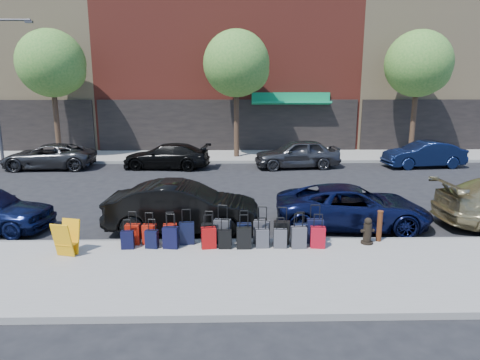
{
  "coord_description": "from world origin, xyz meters",
  "views": [
    {
      "loc": [
        0.18,
        -15.78,
        4.4
      ],
      "look_at": [
        0.48,
        -1.5,
        1.17
      ],
      "focal_mm": 32.0,
      "sensor_mm": 36.0,
      "label": 1
    }
  ],
  "objects_px": {
    "car_far_1": "(167,156)",
    "car_far_2": "(297,154)",
    "tree_left": "(54,65)",
    "bollard": "(379,226)",
    "car_near_2": "(352,207)",
    "display_rack": "(67,239)",
    "suitcase_front_5": "(222,231)",
    "car_near_1": "(183,208)",
    "tree_right": "(421,66)",
    "tree_center": "(239,65)",
    "fire_hydrant": "(367,232)",
    "car_far_3": "(424,154)",
    "car_far_0": "(48,156)"
  },
  "relations": [
    {
      "from": "tree_left",
      "to": "bollard",
      "type": "height_order",
      "value": "tree_left"
    },
    {
      "from": "suitcase_front_5",
      "to": "car_near_2",
      "type": "bearing_deg",
      "value": 33.24
    },
    {
      "from": "tree_right",
      "to": "suitcase_front_5",
      "type": "relative_size",
      "value": 6.81
    },
    {
      "from": "suitcase_front_5",
      "to": "car_far_3",
      "type": "distance_m",
      "value": 15.52
    },
    {
      "from": "tree_right",
      "to": "suitcase_front_5",
      "type": "xyz_separation_m",
      "value": [
        -11.22,
        -14.27,
        -4.93
      ]
    },
    {
      "from": "tree_right",
      "to": "car_far_1",
      "type": "height_order",
      "value": "tree_right"
    },
    {
      "from": "car_far_1",
      "to": "car_far_3",
      "type": "distance_m",
      "value": 13.72
    },
    {
      "from": "tree_right",
      "to": "display_rack",
      "type": "relative_size",
      "value": 8.2
    },
    {
      "from": "tree_left",
      "to": "car_far_3",
      "type": "xyz_separation_m",
      "value": [
        20.35,
        -2.9,
        -4.71
      ]
    },
    {
      "from": "car_far_0",
      "to": "tree_right",
      "type": "bearing_deg",
      "value": 96.28
    },
    {
      "from": "bollard",
      "to": "car_far_2",
      "type": "xyz_separation_m",
      "value": [
        -0.57,
        11.3,
        0.17
      ]
    },
    {
      "from": "car_near_1",
      "to": "tree_left",
      "type": "bearing_deg",
      "value": 36.75
    },
    {
      "from": "bollard",
      "to": "car_near_2",
      "type": "bearing_deg",
      "value": 100.34
    },
    {
      "from": "car_near_2",
      "to": "display_rack",
      "type": "bearing_deg",
      "value": 112.18
    },
    {
      "from": "bollard",
      "to": "suitcase_front_5",
      "type": "bearing_deg",
      "value": -179.0
    },
    {
      "from": "fire_hydrant",
      "to": "car_near_2",
      "type": "bearing_deg",
      "value": 77.88
    },
    {
      "from": "car_far_1",
      "to": "car_near_1",
      "type": "bearing_deg",
      "value": 17.22
    },
    {
      "from": "fire_hydrant",
      "to": "display_rack",
      "type": "distance_m",
      "value": 7.87
    },
    {
      "from": "car_far_2",
      "to": "car_far_3",
      "type": "height_order",
      "value": "car_far_2"
    },
    {
      "from": "tree_center",
      "to": "car_far_0",
      "type": "distance_m",
      "value": 11.52
    },
    {
      "from": "suitcase_front_5",
      "to": "bollard",
      "type": "bearing_deg",
      "value": 11.22
    },
    {
      "from": "tree_left",
      "to": "car_near_1",
      "type": "relative_size",
      "value": 1.59
    },
    {
      "from": "tree_center",
      "to": "car_far_2",
      "type": "distance_m",
      "value": 6.26
    },
    {
      "from": "suitcase_front_5",
      "to": "car_near_1",
      "type": "height_order",
      "value": "car_near_1"
    },
    {
      "from": "fire_hydrant",
      "to": "car_far_2",
      "type": "relative_size",
      "value": 0.16
    },
    {
      "from": "car_near_2",
      "to": "car_near_1",
      "type": "bearing_deg",
      "value": 98.54
    },
    {
      "from": "car_near_2",
      "to": "car_far_0",
      "type": "height_order",
      "value": "car_far_0"
    },
    {
      "from": "car_near_2",
      "to": "car_far_1",
      "type": "relative_size",
      "value": 1.04
    },
    {
      "from": "display_rack",
      "to": "car_far_2",
      "type": "bearing_deg",
      "value": 72.37
    },
    {
      "from": "fire_hydrant",
      "to": "bollard",
      "type": "height_order",
      "value": "bollard"
    },
    {
      "from": "tree_center",
      "to": "bollard",
      "type": "height_order",
      "value": "tree_center"
    },
    {
      "from": "fire_hydrant",
      "to": "car_near_2",
      "type": "distance_m",
      "value": 1.82
    },
    {
      "from": "car_near_1",
      "to": "display_rack",
      "type": "bearing_deg",
      "value": 131.24
    },
    {
      "from": "car_near_1",
      "to": "car_far_0",
      "type": "distance_m",
      "value": 12.96
    },
    {
      "from": "car_far_0",
      "to": "car_near_2",
      "type": "bearing_deg",
      "value": 52.49
    },
    {
      "from": "tree_center",
      "to": "car_near_2",
      "type": "relative_size",
      "value": 1.54
    },
    {
      "from": "car_near_1",
      "to": "car_far_0",
      "type": "relative_size",
      "value": 0.97
    },
    {
      "from": "suitcase_front_5",
      "to": "bollard",
      "type": "height_order",
      "value": "suitcase_front_5"
    },
    {
      "from": "tree_center",
      "to": "car_far_0",
      "type": "relative_size",
      "value": 1.53
    },
    {
      "from": "car_far_1",
      "to": "car_far_2",
      "type": "relative_size",
      "value": 1.02
    },
    {
      "from": "car_near_2",
      "to": "car_far_3",
      "type": "relative_size",
      "value": 1.12
    },
    {
      "from": "suitcase_front_5",
      "to": "car_near_1",
      "type": "relative_size",
      "value": 0.23
    },
    {
      "from": "car_near_1",
      "to": "car_near_2",
      "type": "distance_m",
      "value": 5.23
    },
    {
      "from": "tree_right",
      "to": "fire_hydrant",
      "type": "bearing_deg",
      "value": -116.85
    },
    {
      "from": "car_far_2",
      "to": "display_rack",
      "type": "bearing_deg",
      "value": -38.36
    },
    {
      "from": "suitcase_front_5",
      "to": "tree_center",
      "type": "bearing_deg",
      "value": 97.35
    },
    {
      "from": "tree_left",
      "to": "display_rack",
      "type": "distance_m",
      "value": 16.83
    },
    {
      "from": "tree_center",
      "to": "car_near_1",
      "type": "distance_m",
      "value": 13.84
    },
    {
      "from": "car_far_1",
      "to": "car_far_2",
      "type": "bearing_deg",
      "value": 96.23
    },
    {
      "from": "car_far_1",
      "to": "car_near_2",
      "type": "bearing_deg",
      "value": 42.74
    }
  ]
}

